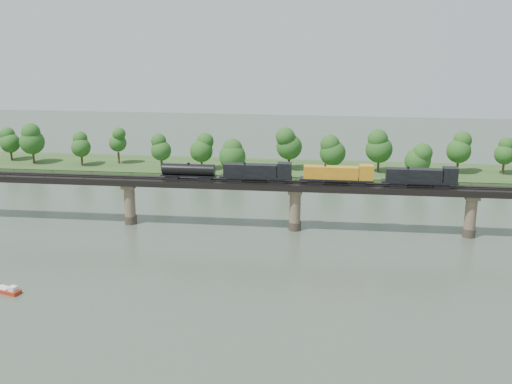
# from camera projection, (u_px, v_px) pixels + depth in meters

# --- Properties ---
(ground) EXTENTS (400.00, 400.00, 0.00)m
(ground) POSITION_uv_depth(u_px,v_px,m) (285.00, 281.00, 123.23)
(ground) COLOR #374536
(ground) RESTS_ON ground
(far_bank) EXTENTS (300.00, 24.00, 1.60)m
(far_bank) POSITION_uv_depth(u_px,v_px,m) (305.00, 170.00, 204.15)
(far_bank) COLOR #2A481D
(far_bank) RESTS_ON ground
(bridge) EXTENTS (236.00, 30.00, 11.50)m
(bridge) POSITION_uv_depth(u_px,v_px,m) (295.00, 208.00, 150.36)
(bridge) COLOR #473A2D
(bridge) RESTS_ON ground
(bridge_superstructure) EXTENTS (220.00, 4.90, 0.75)m
(bridge_superstructure) POSITION_uv_depth(u_px,v_px,m) (295.00, 182.00, 148.62)
(bridge_superstructure) COLOR black
(bridge_superstructure) RESTS_ON bridge
(far_treeline) EXTENTS (289.06, 17.54, 13.60)m
(far_treeline) POSITION_uv_depth(u_px,v_px,m) (278.00, 148.00, 198.59)
(far_treeline) COLOR #382619
(far_treeline) RESTS_ON far_bank
(freight_train) EXTENTS (68.41, 2.67, 4.71)m
(freight_train) POSITION_uv_depth(u_px,v_px,m) (310.00, 174.00, 147.70)
(freight_train) COLOR black
(freight_train) RESTS_ON bridge
(motorboat) EXTENTS (5.76, 3.51, 1.52)m
(motorboat) POSITION_uv_depth(u_px,v_px,m) (7.00, 290.00, 118.06)
(motorboat) COLOR #A12A12
(motorboat) RESTS_ON ground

